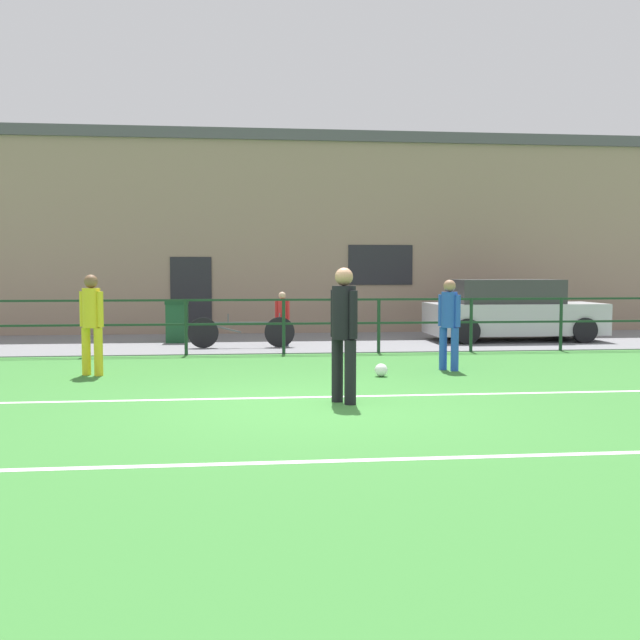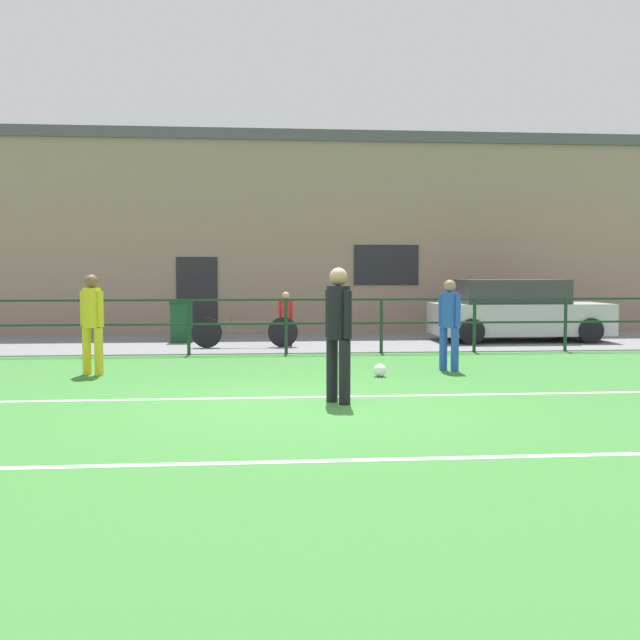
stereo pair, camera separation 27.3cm
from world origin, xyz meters
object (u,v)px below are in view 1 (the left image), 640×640
at_px(bicycle_parked_1, 241,332).
at_px(parked_car_red, 512,311).
at_px(player_winger, 449,319).
at_px(soccer_ball_match, 381,370).
at_px(trash_bin_0, 177,321).
at_px(player_goalkeeper, 344,326).
at_px(player_striker, 92,318).
at_px(spectator_child, 282,315).

bearing_deg(bicycle_parked_1, parked_car_red, 8.78).
relative_size(player_winger, bicycle_parked_1, 0.67).
bearing_deg(soccer_ball_match, trash_bin_0, 121.71).
xyz_separation_m(player_goalkeeper, player_winger, (2.27, 2.99, -0.11)).
distance_m(player_striker, bicycle_parked_1, 4.76).
bearing_deg(soccer_ball_match, bicycle_parked_1, 115.62).
bearing_deg(bicycle_parked_1, player_striker, -121.56).
distance_m(player_goalkeeper, spectator_child, 7.40).
height_order(player_striker, player_winger, player_striker).
bearing_deg(parked_car_red, player_goalkeeper, -123.41).
xyz_separation_m(player_goalkeeper, soccer_ball_match, (0.96, 2.36, -0.90)).
bearing_deg(player_goalkeeper, soccer_ball_match, -53.91).
bearing_deg(soccer_ball_match, parked_car_red, 52.60).
distance_m(player_goalkeeper, soccer_ball_match, 2.70).
bearing_deg(spectator_child, player_striker, 63.05).
bearing_deg(parked_car_red, bicycle_parked_1, -171.22).
bearing_deg(player_winger, bicycle_parked_1, 178.83).
height_order(player_goalkeeper, player_winger, player_goalkeeper).
relative_size(player_striker, parked_car_red, 0.40).
relative_size(player_goalkeeper, spectator_child, 1.44).
bearing_deg(player_striker, trash_bin_0, 108.01).
relative_size(parked_car_red, bicycle_parked_1, 1.78).
distance_m(spectator_child, trash_bin_0, 2.68).
xyz_separation_m(player_goalkeeper, spectator_child, (-0.36, 7.38, -0.28)).
height_order(soccer_ball_match, parked_car_red, parked_car_red).
height_order(player_winger, bicycle_parked_1, player_winger).
height_order(spectator_child, trash_bin_0, spectator_child).
relative_size(player_goalkeeper, trash_bin_0, 1.78).
bearing_deg(spectator_child, player_winger, 131.84).
xyz_separation_m(player_goalkeeper, trash_bin_0, (-2.81, 8.44, -0.48)).
xyz_separation_m(player_winger, soccer_ball_match, (-1.31, -0.63, -0.79)).
bearing_deg(spectator_child, player_goalkeeper, 103.75).
bearing_deg(parked_car_red, soccer_ball_match, -127.40).
distance_m(soccer_ball_match, spectator_child, 5.23).
relative_size(bicycle_parked_1, trash_bin_0, 2.38).
xyz_separation_m(player_goalkeeper, bicycle_parked_1, (-1.29, 7.04, -0.63)).
bearing_deg(player_striker, soccer_ball_match, 20.01).
distance_m(player_striker, trash_bin_0, 5.53).
bearing_deg(bicycle_parked_1, spectator_child, 20.30).
distance_m(player_goalkeeper, trash_bin_0, 8.91).
relative_size(player_goalkeeper, player_winger, 1.12).
relative_size(player_winger, soccer_ball_match, 7.39).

